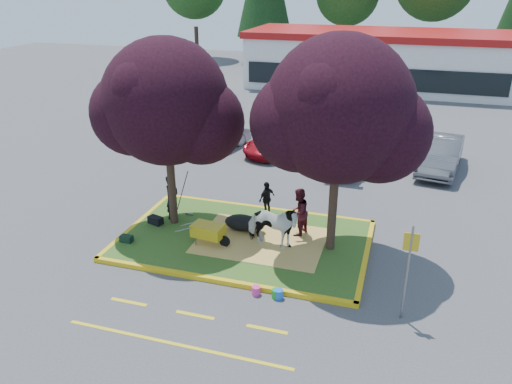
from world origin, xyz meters
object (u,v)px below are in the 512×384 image
(handler, at_px, (172,197))
(car_silver, at_px, (216,137))
(wheelbarrow, at_px, (208,231))
(car_black, at_px, (157,133))
(bucket_pink, at_px, (256,291))
(bucket_green, at_px, (276,294))
(cow, at_px, (272,226))
(calf, at_px, (242,223))
(bucket_blue, at_px, (279,294))
(sign_post, at_px, (408,263))

(handler, height_order, car_silver, handler)
(wheelbarrow, height_order, car_black, car_black)
(wheelbarrow, bearing_deg, car_silver, 116.58)
(bucket_pink, bearing_deg, car_silver, 116.06)
(wheelbarrow, distance_m, bucket_green, 3.58)
(cow, height_order, calf, cow)
(bucket_green, bearing_deg, bucket_blue, 0.00)
(bucket_green, height_order, car_silver, car_silver)
(handler, distance_m, car_silver, 8.41)
(wheelbarrow, bearing_deg, calf, 66.19)
(calf, bearing_deg, handler, 176.68)
(calf, distance_m, car_black, 11.06)
(calf, distance_m, sign_post, 6.53)
(bucket_blue, height_order, car_silver, car_silver)
(bucket_pink, distance_m, car_silver, 13.17)
(cow, relative_size, handler, 1.11)
(sign_post, relative_size, bucket_pink, 10.42)
(wheelbarrow, xyz_separation_m, car_silver, (-3.50, 9.72, 0.05))
(bucket_green, height_order, bucket_blue, bucket_blue)
(calf, bearing_deg, bucket_blue, -56.60)
(bucket_pink, relative_size, car_black, 0.06)
(bucket_blue, bearing_deg, bucket_pink, -178.49)
(bucket_blue, bearing_deg, cow, 109.56)
(calf, height_order, sign_post, sign_post)
(calf, xyz_separation_m, sign_post, (5.51, -3.25, 1.28))
(wheelbarrow, relative_size, car_black, 0.46)
(bucket_pink, xyz_separation_m, car_silver, (-5.78, 11.82, 0.55))
(car_silver, bearing_deg, wheelbarrow, 130.10)
(cow, relative_size, bucket_pink, 6.93)
(cow, bearing_deg, car_black, 48.91)
(bucket_pink, xyz_separation_m, bucket_blue, (0.66, 0.02, 0.01))
(bucket_blue, xyz_separation_m, car_silver, (-6.44, 11.80, 0.55))
(bucket_pink, relative_size, car_silver, 0.06)
(sign_post, bearing_deg, bucket_green, -179.40)
(bucket_blue, bearing_deg, car_silver, 118.61)
(cow, height_order, sign_post, sign_post)
(handler, bearing_deg, sign_post, -101.99)
(cow, distance_m, car_black, 12.59)
(handler, xyz_separation_m, sign_post, (8.27, -3.43, 0.74))
(bucket_green, distance_m, bucket_pink, 0.58)
(handler, height_order, car_black, handler)
(calf, bearing_deg, bucket_green, -57.49)
(calf, height_order, handler, handler)
(handler, distance_m, car_black, 9.27)
(bucket_pink, relative_size, bucket_blue, 0.95)
(calf, height_order, car_silver, car_silver)
(bucket_green, xyz_separation_m, bucket_pink, (-0.58, -0.02, -0.00))
(car_black, bearing_deg, handler, -67.87)
(sign_post, bearing_deg, bucket_pink, -179.40)
(car_silver, bearing_deg, calf, 137.04)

